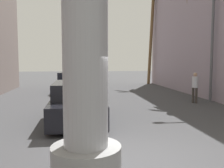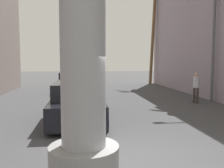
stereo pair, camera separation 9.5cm
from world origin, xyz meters
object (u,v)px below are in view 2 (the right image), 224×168
object	(u,v)px
car_lead	(77,102)
car_far	(71,83)
palm_tree_far_right	(153,27)
street_lamp	(208,30)
pedestrian_mid_right	(196,85)
palm_tree_mid_right	(191,18)

from	to	relation	value
car_lead	car_far	size ratio (longest dim) A/B	1.21
car_far	palm_tree_far_right	distance (m)	11.50
street_lamp	pedestrian_mid_right	size ratio (longest dim) A/B	3.99
car_far	pedestrian_mid_right	xyz separation A→B (m)	(7.34, -6.24, 0.29)
car_lead	palm_tree_mid_right	size ratio (longest dim) A/B	0.54
pedestrian_mid_right	car_lead	bearing A→B (deg)	-154.19
car_far	palm_tree_mid_right	xyz separation A→B (m)	(8.90, -1.86, 4.89)
street_lamp	palm_tree_mid_right	distance (m)	4.28
street_lamp	palm_tree_far_right	xyz separation A→B (m)	(0.19, 11.79, 1.71)
street_lamp	pedestrian_mid_right	bearing A→B (deg)	-153.49
street_lamp	car_lead	size ratio (longest dim) A/B	1.36
street_lamp	palm_tree_far_right	bearing A→B (deg)	89.07
car_far	pedestrian_mid_right	distance (m)	9.64
street_lamp	car_lead	xyz separation A→B (m)	(-7.54, -3.66, -3.51)
palm_tree_far_right	car_far	bearing A→B (deg)	-144.46
car_far	palm_tree_far_right	xyz separation A→B (m)	(8.34, 5.95, 5.23)
car_lead	pedestrian_mid_right	xyz separation A→B (m)	(6.73, 3.25, 0.29)
street_lamp	car_lead	world-z (taller)	street_lamp
pedestrian_mid_right	palm_tree_mid_right	bearing A→B (deg)	70.38
car_lead	palm_tree_far_right	bearing A→B (deg)	63.43
car_lead	palm_tree_mid_right	world-z (taller)	palm_tree_mid_right
car_far	palm_tree_mid_right	world-z (taller)	palm_tree_mid_right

